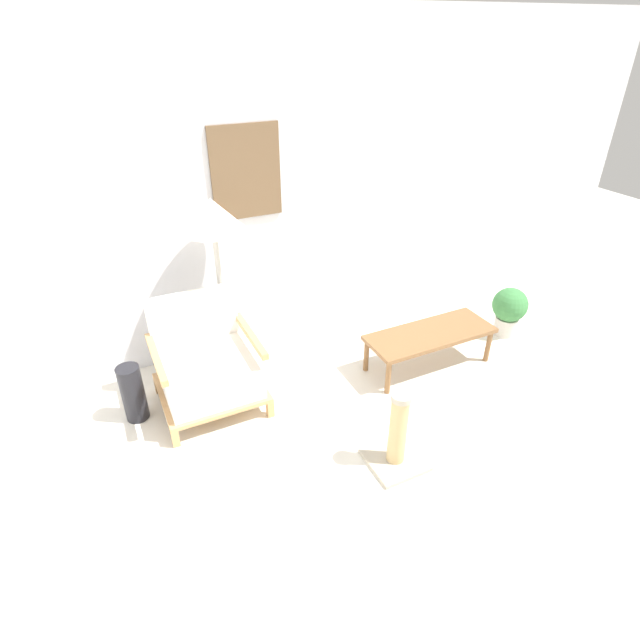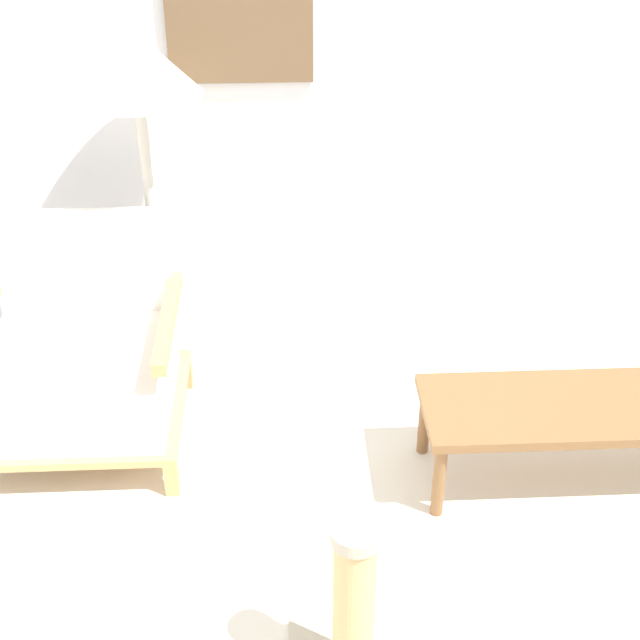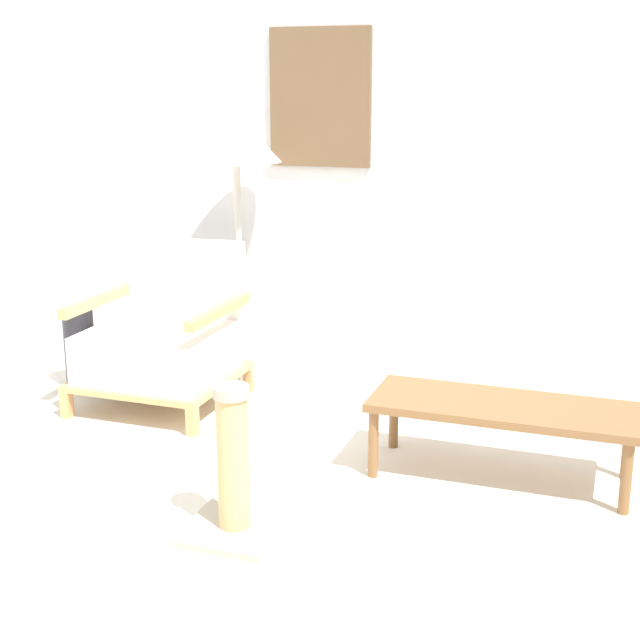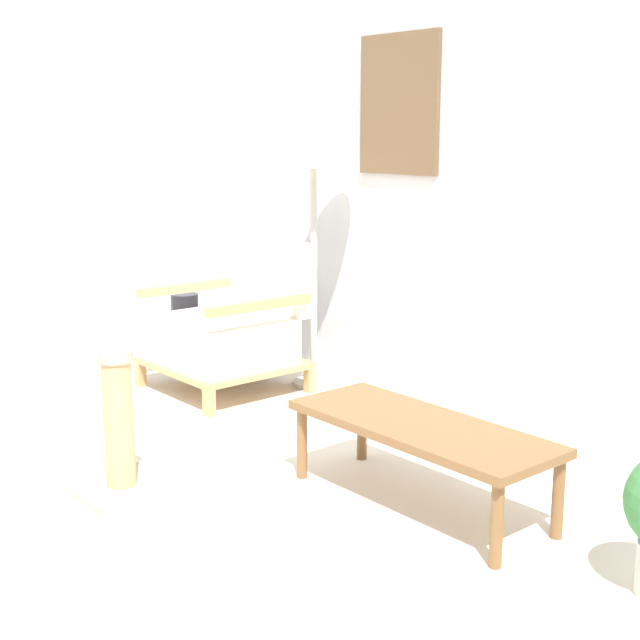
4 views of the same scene
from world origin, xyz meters
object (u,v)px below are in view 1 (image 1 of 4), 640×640
(vase, at_px, (133,393))
(floor_lamp, at_px, (213,222))
(armchair, at_px, (207,366))
(scratching_post, at_px, (397,439))
(potted_plant, at_px, (509,309))
(coffee_table, at_px, (430,336))

(vase, bearing_deg, floor_lamp, 22.86)
(armchair, distance_m, scratching_post, 1.50)
(potted_plant, relative_size, scratching_post, 0.81)
(coffee_table, height_order, scratching_post, scratching_post)
(armchair, relative_size, vase, 1.82)
(vase, height_order, scratching_post, scratching_post)
(coffee_table, distance_m, vase, 2.38)
(vase, bearing_deg, coffee_table, -9.75)
(coffee_table, relative_size, vase, 2.43)
(vase, bearing_deg, scratching_post, -39.35)
(coffee_table, bearing_deg, scratching_post, -136.51)
(armchair, distance_m, potted_plant, 2.79)
(armchair, relative_size, floor_lamp, 0.56)
(armchair, xyz_separation_m, coffee_table, (1.80, -0.35, -0.03))
(floor_lamp, distance_m, vase, 1.38)
(scratching_post, bearing_deg, potted_plant, 26.47)
(floor_lamp, bearing_deg, armchair, -123.45)
(scratching_post, bearing_deg, armchair, 128.91)
(armchair, bearing_deg, floor_lamp, 56.55)
(floor_lamp, bearing_deg, coffee_table, -25.84)
(vase, xyz_separation_m, potted_plant, (3.32, -0.30, 0.04))
(scratching_post, bearing_deg, coffee_table, 43.49)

